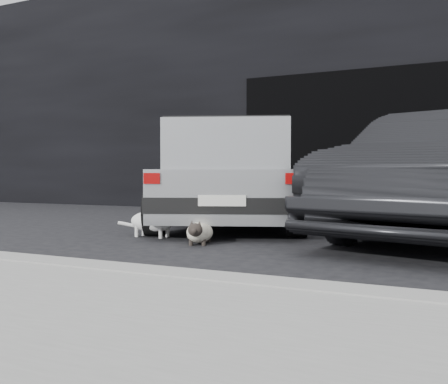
% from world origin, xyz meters
% --- Properties ---
extents(ground, '(80.00, 80.00, 0.00)m').
position_xyz_m(ground, '(0.00, 0.00, 0.00)').
color(ground, black).
rests_on(ground, ground).
extents(building_facade, '(34.00, 4.00, 5.00)m').
position_xyz_m(building_facade, '(1.00, 6.00, 2.50)').
color(building_facade, black).
rests_on(building_facade, ground).
extents(garage_opening, '(4.00, 0.10, 2.60)m').
position_xyz_m(garage_opening, '(1.00, 3.99, 1.30)').
color(garage_opening, black).
rests_on(garage_opening, ground).
extents(curb, '(18.00, 0.25, 0.12)m').
position_xyz_m(curb, '(1.00, -2.60, 0.06)').
color(curb, gray).
rests_on(curb, ground).
extents(silver_hatchback, '(2.90, 4.10, 1.39)m').
position_xyz_m(silver_hatchback, '(-0.06, 1.11, 0.76)').
color(silver_hatchback, '#A5A8AA').
rests_on(silver_hatchback, ground).
extents(cat_siamese, '(0.40, 0.73, 0.27)m').
position_xyz_m(cat_siamese, '(0.41, -0.74, 0.12)').
color(cat_siamese, beige).
rests_on(cat_siamese, ground).
extents(cat_white, '(0.82, 0.29, 0.38)m').
position_xyz_m(cat_white, '(-0.32, -0.44, 0.19)').
color(cat_white, silver).
rests_on(cat_white, ground).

